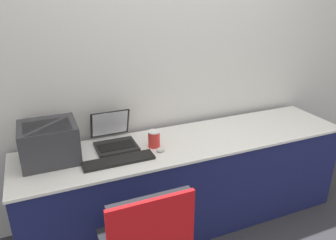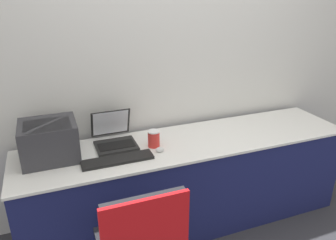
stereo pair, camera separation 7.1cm
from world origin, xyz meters
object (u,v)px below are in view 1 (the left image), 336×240
object	(u,v)px
external_keyboard	(119,161)
mouse	(161,150)
printer	(49,141)
coffee_cup	(154,139)
laptop_left	(114,138)

from	to	relation	value
external_keyboard	mouse	xyz separation A→B (m)	(0.31, 0.02, 0.01)
printer	coffee_cup	bearing A→B (deg)	-6.43
printer	laptop_left	size ratio (longest dim) A/B	1.12
laptop_left	mouse	distance (m)	0.37
external_keyboard	coffee_cup	distance (m)	0.32
printer	laptop_left	bearing A→B (deg)	8.59
coffee_cup	mouse	bearing A→B (deg)	-83.61
external_keyboard	printer	bearing A→B (deg)	153.77
printer	laptop_left	world-z (taller)	printer
printer	external_keyboard	size ratio (longest dim) A/B	0.76
printer	mouse	size ratio (longest dim) A/B	5.72
printer	external_keyboard	bearing A→B (deg)	-26.23
laptop_left	external_keyboard	size ratio (longest dim) A/B	0.68
coffee_cup	printer	bearing A→B (deg)	173.57
printer	coffee_cup	size ratio (longest dim) A/B	2.96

